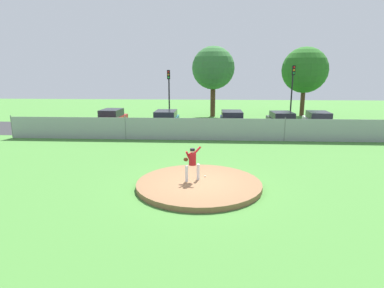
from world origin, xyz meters
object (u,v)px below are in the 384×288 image
at_px(pitcher_youth, 192,161).
at_px(parked_car_red, 112,119).
at_px(parked_car_navy, 232,121).
at_px(baseball, 205,176).
at_px(traffic_light_far, 292,85).
at_px(parked_car_teal, 166,121).
at_px(parked_car_white, 318,121).
at_px(parked_car_charcoal, 282,122).
at_px(traffic_light_near, 169,87).

height_order(pitcher_youth, parked_car_red, pitcher_youth).
height_order(parked_car_red, parked_car_navy, parked_car_red).
xyz_separation_m(baseball, traffic_light_far, (8.05, 17.68, 3.51)).
xyz_separation_m(pitcher_youth, baseball, (0.57, 0.55, -0.87)).
bearing_deg(traffic_light_far, parked_car_red, -167.25).
distance_m(parked_car_teal, traffic_light_far, 12.83).
xyz_separation_m(parked_car_navy, traffic_light_far, (5.98, 4.04, 2.97)).
xyz_separation_m(parked_car_teal, parked_car_white, (13.30, 0.81, -0.05)).
distance_m(baseball, parked_car_white, 17.17).
bearing_deg(baseball, parked_car_charcoal, 64.98).
bearing_deg(parked_car_navy, pitcher_youth, -100.54).
bearing_deg(parked_car_red, pitcher_youth, -60.80).
height_order(parked_car_red, parked_car_charcoal, parked_car_red).
xyz_separation_m(parked_car_teal, parked_car_red, (-4.97, 0.50, 0.01)).
relative_size(parked_car_teal, parked_car_charcoal, 1.08).
bearing_deg(traffic_light_near, parked_car_red, -137.97).
relative_size(baseball, traffic_light_far, 0.01).
bearing_deg(parked_car_charcoal, traffic_light_near, 156.42).
bearing_deg(parked_car_red, parked_car_charcoal, -1.14).
relative_size(parked_car_red, parked_car_navy, 0.97).
distance_m(parked_car_white, parked_car_navy, 7.57).
relative_size(parked_car_red, traffic_light_near, 0.83).
xyz_separation_m(parked_car_white, traffic_light_near, (-13.60, 3.90, 2.75)).
bearing_deg(parked_car_charcoal, parked_car_teal, -178.84).
height_order(baseball, traffic_light_far, traffic_light_far).
bearing_deg(parked_car_charcoal, parked_car_red, 178.86).
distance_m(parked_car_white, parked_car_red, 18.27).
height_order(parked_car_teal, traffic_light_far, traffic_light_far).
bearing_deg(parked_car_red, parked_car_navy, -1.38).
height_order(pitcher_youth, baseball, pitcher_youth).
height_order(baseball, parked_car_charcoal, parked_car_charcoal).
relative_size(parked_car_white, traffic_light_near, 0.88).
distance_m(parked_car_charcoal, parked_car_navy, 4.28).
height_order(pitcher_youth, parked_car_charcoal, pitcher_youth).
xyz_separation_m(pitcher_youth, parked_car_teal, (-3.11, 13.95, -0.32)).
relative_size(baseball, parked_car_white, 0.02).
distance_m(parked_car_charcoal, traffic_light_far, 5.34).
bearing_deg(traffic_light_near, pitcher_youth, -79.65).
bearing_deg(parked_car_white, parked_car_charcoal, -169.47).
bearing_deg(parked_car_red, traffic_light_near, 42.03).
relative_size(baseball, parked_car_navy, 0.02).
relative_size(pitcher_youth, parked_car_red, 0.36).
bearing_deg(parked_car_white, parked_car_teal, -176.51).
xyz_separation_m(pitcher_youth, traffic_light_far, (8.62, 18.23, 2.64)).
height_order(baseball, parked_car_navy, parked_car_navy).
relative_size(parked_car_teal, parked_car_white, 1.00).
relative_size(pitcher_youth, parked_car_teal, 0.34).
bearing_deg(traffic_light_far, parked_car_white, -65.65).
xyz_separation_m(baseball, parked_car_white, (9.63, 14.21, 0.51)).
bearing_deg(baseball, parked_car_white, 55.89).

